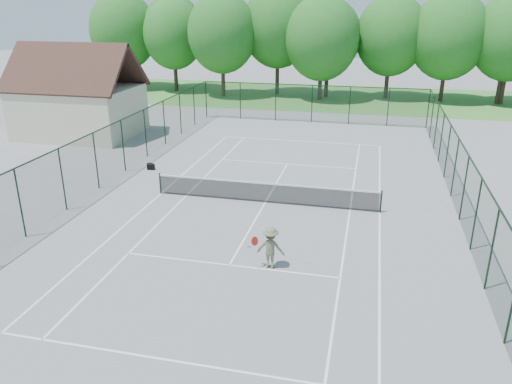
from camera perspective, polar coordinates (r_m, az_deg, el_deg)
ground at (r=24.51m, az=1.06°, el=-1.22°), size 140.00×140.00×0.00m
grass_far at (r=53.23m, az=7.97°, el=10.73°), size 80.00×16.00×0.01m
court_lines at (r=24.51m, az=1.06°, el=-1.21°), size 11.05×23.85×0.01m
tennis_net at (r=24.30m, az=1.07°, el=0.04°), size 11.08×0.08×1.10m
fence_enclosure at (r=23.96m, az=1.08°, el=2.24°), size 18.05×36.05×3.02m
utility_building at (r=38.78m, az=-19.73°, el=10.64°), size 8.60×6.27×6.63m
tree_line_far at (r=52.52m, az=8.31°, el=17.16°), size 39.40×6.40×9.70m
sports_bag_a at (r=30.23m, az=-11.97°, el=2.96°), size 0.43×0.35×0.30m
sports_bag_b at (r=29.96m, az=-11.92°, el=2.82°), size 0.43×0.28×0.32m
tennis_player at (r=18.38m, az=1.67°, el=-6.37°), size 1.94×0.94×1.61m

